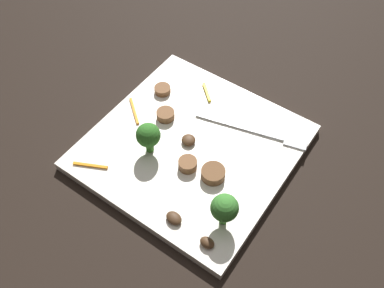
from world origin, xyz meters
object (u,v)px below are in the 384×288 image
(sausage_slice_3, at_px, (163,90))
(mushroom_1, at_px, (207,243))
(pepper_strip_2, at_px, (90,165))
(mushroom_2, at_px, (190,138))
(plate, at_px, (192,147))
(mushroom_0, at_px, (174,218))
(sausage_slice_1, at_px, (213,173))
(pepper_strip_1, at_px, (135,110))
(fork, at_px, (259,133))
(sausage_slice_0, at_px, (188,164))
(broccoli_floret_1, at_px, (225,208))
(sausage_slice_2, at_px, (166,115))
(broccoli_floret_0, at_px, (148,136))
(pepper_strip_0, at_px, (207,92))

(sausage_slice_3, relative_size, mushroom_1, 1.34)
(pepper_strip_2, bearing_deg, mushroom_2, 53.01)
(plate, bearing_deg, mushroom_0, -65.71)
(sausage_slice_1, distance_m, mushroom_1, 0.11)
(mushroom_2, distance_m, pepper_strip_1, 0.11)
(sausage_slice_1, bearing_deg, mushroom_1, -60.84)
(sausage_slice_3, relative_size, pepper_strip_2, 0.52)
(fork, xyz_separation_m, sausage_slice_0, (-0.05, -0.11, 0.01))
(sausage_slice_0, bearing_deg, pepper_strip_2, -145.50)
(fork, height_order, broccoli_floret_1, broccoli_floret_1)
(sausage_slice_3, bearing_deg, fork, 4.78)
(sausage_slice_1, height_order, sausage_slice_3, sausage_slice_1)
(sausage_slice_1, bearing_deg, plate, 152.48)
(sausage_slice_1, height_order, mushroom_1, sausage_slice_1)
(sausage_slice_1, bearing_deg, fork, 82.23)
(sausage_slice_2, bearing_deg, pepper_strip_1, -160.76)
(mushroom_0, height_order, mushroom_2, mushroom_2)
(mushroom_0, relative_size, mushroom_1, 1.16)
(mushroom_0, relative_size, pepper_strip_1, 0.41)
(broccoli_floret_0, distance_m, pepper_strip_1, 0.09)
(broccoli_floret_1, height_order, sausage_slice_3, broccoli_floret_1)
(plate, xyz_separation_m, mushroom_0, (0.05, -0.12, 0.01))
(plate, height_order, sausage_slice_2, sausage_slice_2)
(fork, height_order, sausage_slice_1, sausage_slice_1)
(sausage_slice_3, bearing_deg, broccoli_floret_1, -34.23)
(sausage_slice_1, bearing_deg, sausage_slice_0, -168.99)
(mushroom_2, bearing_deg, pepper_strip_0, 109.41)
(plate, distance_m, mushroom_0, 0.13)
(plate, xyz_separation_m, fork, (0.07, 0.08, 0.01))
(plate, distance_m, sausage_slice_2, 0.07)
(sausage_slice_0, relative_size, pepper_strip_2, 0.53)
(sausage_slice_3, bearing_deg, plate, -30.77)
(mushroom_0, xyz_separation_m, pepper_strip_2, (-0.15, -0.00, -0.00))
(fork, relative_size, pepper_strip_2, 3.38)
(sausage_slice_2, distance_m, pepper_strip_2, 0.14)
(pepper_strip_1, distance_m, pepper_strip_2, 0.12)
(broccoli_floret_0, bearing_deg, sausage_slice_3, 118.56)
(sausage_slice_3, bearing_deg, mushroom_1, -40.77)
(mushroom_2, bearing_deg, fork, 42.63)
(fork, distance_m, mushroom_0, 0.20)
(sausage_slice_0, xyz_separation_m, pepper_strip_0, (-0.06, 0.14, -0.00))
(broccoli_floret_1, xyz_separation_m, sausage_slice_2, (-0.17, 0.10, -0.03))
(plate, relative_size, sausage_slice_0, 10.58)
(pepper_strip_0, bearing_deg, broccoli_floret_1, -50.96)
(pepper_strip_0, bearing_deg, pepper_strip_2, -104.65)
(plate, bearing_deg, sausage_slice_3, 149.23)
(fork, distance_m, broccoli_floret_0, 0.17)
(sausage_slice_3, distance_m, mushroom_0, 0.24)
(pepper_strip_1, bearing_deg, sausage_slice_0, -16.82)
(mushroom_0, height_order, pepper_strip_0, mushroom_0)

